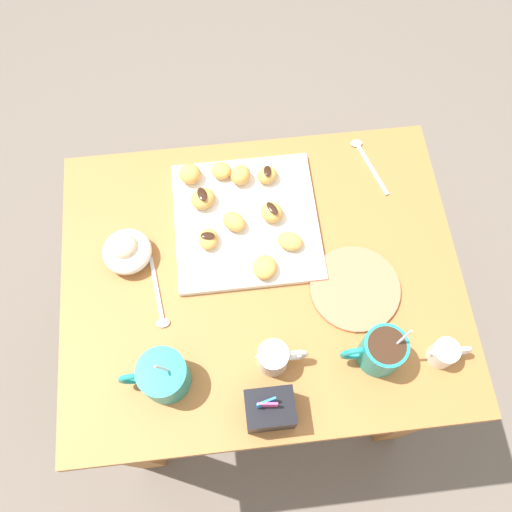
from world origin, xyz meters
TOP-DOWN VIEW (x-y plane):
  - ground_plane at (0.00, 0.00)m, footprint 8.00×8.00m
  - dining_table at (0.00, 0.00)m, footprint 0.85×0.68m
  - pastry_plate_square at (0.02, -0.13)m, footprint 0.31×0.31m
  - coffee_mug_teal_left at (-0.21, 0.20)m, footprint 0.12×0.08m
  - coffee_mug_teal_right at (0.21, 0.20)m, footprint 0.13×0.10m
  - cream_pitcher_white at (-0.01, 0.18)m, footprint 0.10×0.06m
  - sugar_caddy at (0.02, 0.28)m, footprint 0.09×0.07m
  - ice_cream_bowl at (0.28, -0.07)m, footprint 0.10×0.10m
  - chocolate_sauce_pitcher at (-0.33, 0.21)m, footprint 0.09×0.05m
  - saucer_coral_left at (-0.19, 0.05)m, footprint 0.19×0.19m
  - loose_spoon_near_saucer at (-0.27, -0.26)m, footprint 0.06×0.15m
  - loose_spoon_by_plate at (0.22, 0.03)m, footprint 0.04×0.16m
  - beignet_0 at (0.05, -0.12)m, footprint 0.07×0.07m
  - beignet_1 at (0.13, -0.25)m, footprint 0.07×0.07m
  - beignet_2 at (0.02, -0.23)m, footprint 0.06×0.06m
  - beignet_3 at (0.06, -0.25)m, footprint 0.06×0.06m
  - beignet_4 at (-0.01, -0.01)m, footprint 0.06×0.07m
  - beignet_5 at (-0.04, -0.13)m, footprint 0.07×0.07m
  - chocolate_drizzle_5 at (-0.04, -0.13)m, footprint 0.03×0.04m
  - beignet_6 at (-0.07, -0.06)m, footprint 0.07×0.06m
  - beignet_7 at (0.11, -0.18)m, footprint 0.07×0.07m
  - chocolate_drizzle_7 at (0.11, -0.18)m, footprint 0.03×0.04m
  - beignet_8 at (0.10, -0.08)m, footprint 0.05×0.05m
  - chocolate_drizzle_8 at (0.10, -0.08)m, footprint 0.03×0.02m
  - beignet_9 at (-0.04, -0.22)m, footprint 0.06×0.05m
  - chocolate_drizzle_9 at (-0.04, -0.22)m, footprint 0.02×0.03m

SIDE VIEW (x-z plane):
  - ground_plane at x=0.00m, z-range 0.00..0.00m
  - dining_table at x=0.00m, z-range 0.20..0.95m
  - loose_spoon_near_saucer at x=-0.27m, z-range 0.74..0.75m
  - loose_spoon_by_plate at x=0.22m, z-range 0.74..0.75m
  - saucer_coral_left at x=-0.19m, z-range 0.74..0.75m
  - pastry_plate_square at x=0.02m, z-range 0.74..0.76m
  - beignet_6 at x=-0.07m, z-range 0.76..0.79m
  - beignet_3 at x=0.06m, z-range 0.76..0.79m
  - chocolate_sauce_pitcher at x=-0.33m, z-range 0.74..0.80m
  - beignet_8 at x=0.10m, z-range 0.76..0.79m
  - beignet_4 at x=-0.01m, z-range 0.76..0.79m
  - beignet_9 at x=-0.04m, z-range 0.76..0.79m
  - beignet_0 at x=0.05m, z-range 0.76..0.79m
  - ice_cream_bowl at x=0.28m, z-range 0.74..0.81m
  - beignet_7 at x=0.11m, z-range 0.76..0.79m
  - beignet_5 at x=-0.04m, z-range 0.76..0.79m
  - beignet_1 at x=0.13m, z-range 0.76..0.80m
  - beignet_2 at x=0.02m, z-range 0.76..0.80m
  - cream_pitcher_white at x=-0.01m, z-range 0.74..0.82m
  - sugar_caddy at x=0.02m, z-range 0.73..0.84m
  - coffee_mug_teal_right at x=0.21m, z-range 0.72..0.85m
  - chocolate_drizzle_8 at x=0.10m, z-range 0.79..0.79m
  - coffee_mug_teal_left at x=-0.21m, z-range 0.72..0.86m
  - chocolate_drizzle_9 at x=-0.04m, z-range 0.79..0.80m
  - chocolate_drizzle_7 at x=0.11m, z-range 0.79..0.80m
  - chocolate_drizzle_5 at x=-0.04m, z-range 0.79..0.80m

